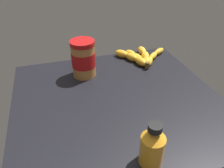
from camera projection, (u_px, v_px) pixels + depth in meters
ground_plane at (117, 103)px, 82.09cm from camera, size 71.79×75.82×4.13cm
banana_bunch at (141, 57)px, 105.63cm from camera, size 19.48×27.34×3.68cm
peanut_butter_jar at (83, 59)px, 90.48cm from camera, size 10.09×10.09×15.81cm
honey_bottle at (153, 146)px, 54.85cm from camera, size 6.35×6.35×13.33cm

